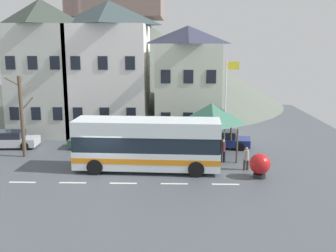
# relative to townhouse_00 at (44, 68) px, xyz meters

# --- Properties ---
(ground_plane) EXTENTS (40.00, 60.00, 0.07)m
(ground_plane) POSITION_rel_townhouse_00_xyz_m (7.27, -11.57, -5.97)
(ground_plane) COLOR #494F56
(townhouse_00) EXTENTS (5.51, 5.20, 11.88)m
(townhouse_00) POSITION_rel_townhouse_00_xyz_m (0.00, 0.00, 0.00)
(townhouse_00) COLOR silver
(townhouse_00) RESTS_ON ground_plane
(townhouse_01) EXTENTS (6.72, 6.92, 11.83)m
(townhouse_01) POSITION_rel_townhouse_00_xyz_m (5.78, 0.86, -0.02)
(townhouse_01) COLOR white
(townhouse_01) RESTS_ON ground_plane
(townhouse_02) EXTENTS (5.57, 7.03, 9.66)m
(townhouse_02) POSITION_rel_townhouse_00_xyz_m (12.77, 0.92, -1.11)
(townhouse_02) COLOR beige
(townhouse_02) RESTS_ON ground_plane
(hilltop_castle) EXTENTS (43.08, 43.08, 20.86)m
(hilltop_castle) POSITION_rel_townhouse_00_xyz_m (4.54, 20.33, 0.68)
(hilltop_castle) COLOR #5A6257
(hilltop_castle) RESTS_ON ground_plane
(transit_bus) EXTENTS (9.43, 3.01, 3.33)m
(transit_bus) POSITION_rel_townhouse_00_xyz_m (10.00, -10.34, -4.26)
(transit_bus) COLOR white
(transit_bus) RESTS_ON ground_plane
(bus_shelter) EXTENTS (3.60, 3.60, 3.91)m
(bus_shelter) POSITION_rel_townhouse_00_xyz_m (14.37, -6.92, -2.80)
(bus_shelter) COLOR #473D33
(bus_shelter) RESTS_ON ground_plane
(parked_car_01) EXTENTS (4.77, 2.45, 1.35)m
(parked_car_01) POSITION_rel_townhouse_00_xyz_m (15.30, -4.38, -5.28)
(parked_car_01) COLOR navy
(parked_car_01) RESTS_ON ground_plane
(parked_car_02) EXTENTS (3.93, 1.96, 1.31)m
(parked_car_02) POSITION_rel_townhouse_00_xyz_m (5.44, -4.93, -5.29)
(parked_car_02) COLOR #29523A
(parked_car_02) RESTS_ON ground_plane
(parked_car_03) EXTENTS (4.51, 2.16, 1.35)m
(parked_car_03) POSITION_rel_townhouse_00_xyz_m (-1.46, -5.00, -5.28)
(parked_car_03) COLOR silver
(parked_car_03) RESTS_ON ground_plane
(pedestrian_00) EXTENTS (0.37, 0.34, 1.52)m
(pedestrian_00) POSITION_rel_townhouse_00_xyz_m (16.40, -10.18, -5.11)
(pedestrian_00) COLOR #38332D
(pedestrian_00) RESTS_ON ground_plane
(pedestrian_01) EXTENTS (0.37, 0.34, 1.61)m
(pedestrian_01) POSITION_rel_townhouse_00_xyz_m (15.06, -8.52, -5.06)
(pedestrian_01) COLOR black
(pedestrian_01) RESTS_ON ground_plane
(public_bench) EXTENTS (1.54, 0.48, 0.87)m
(public_bench) POSITION_rel_townhouse_00_xyz_m (13.46, -4.54, -5.47)
(public_bench) COLOR #473828
(public_bench) RESTS_ON ground_plane
(flagpole) EXTENTS (0.95, 0.10, 6.91)m
(flagpole) POSITION_rel_townhouse_00_xyz_m (15.40, -6.98, -1.93)
(flagpole) COLOR silver
(flagpole) RESTS_ON ground_plane
(harbour_buoy) EXTENTS (1.27, 1.27, 1.52)m
(harbour_buoy) POSITION_rel_townhouse_00_xyz_m (16.97, -11.69, -5.10)
(harbour_buoy) COLOR black
(harbour_buoy) RESTS_ON ground_plane
(bare_tree_00) EXTENTS (1.60, 1.84, 5.85)m
(bare_tree_00) POSITION_rel_townhouse_00_xyz_m (0.80, -7.47, -2.82)
(bare_tree_00) COLOR brown
(bare_tree_00) RESTS_ON ground_plane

